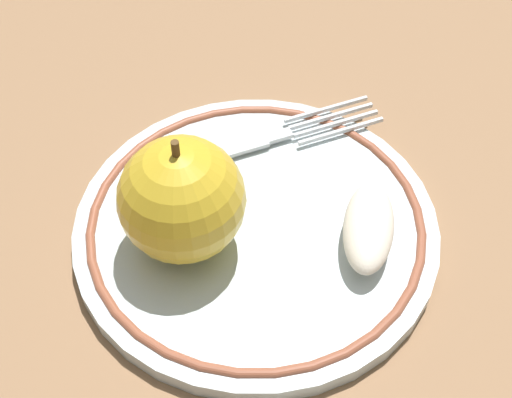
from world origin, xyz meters
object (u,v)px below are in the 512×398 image
(apple_red_whole, at_px, (182,199))
(fork, at_px, (247,145))
(plate, at_px, (256,226))
(apple_slice_front, at_px, (369,227))

(apple_red_whole, height_order, fork, apple_red_whole)
(plate, distance_m, fork, 0.06)
(apple_red_whole, bearing_deg, fork, 82.04)
(plate, distance_m, apple_slice_front, 0.07)
(plate, bearing_deg, apple_red_whole, -143.91)
(plate, distance_m, apple_red_whole, 0.06)
(apple_red_whole, xyz_separation_m, fork, (0.01, 0.09, -0.04))
(apple_red_whole, relative_size, fork, 0.53)
(fork, bearing_deg, apple_slice_front, -68.47)
(apple_slice_front, relative_size, fork, 0.44)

